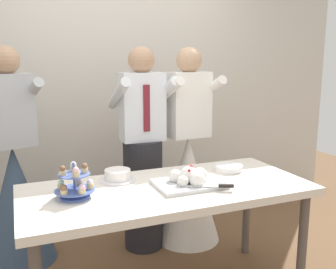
% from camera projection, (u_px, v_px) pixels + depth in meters
% --- Properties ---
extents(rear_wall, '(5.20, 0.10, 2.90)m').
position_uv_depth(rear_wall, '(108.00, 71.00, 3.59)').
color(rear_wall, beige).
rests_on(rear_wall, ground_plane).
extents(dessert_table, '(1.80, 0.80, 0.78)m').
position_uv_depth(dessert_table, '(168.00, 197.00, 2.38)').
color(dessert_table, silver).
rests_on(dessert_table, ground_plane).
extents(cupcake_stand, '(0.23, 0.23, 0.21)m').
position_uv_depth(cupcake_stand, '(75.00, 184.00, 2.16)').
color(cupcake_stand, '#4C66B2').
rests_on(cupcake_stand, dessert_table).
extents(main_cake_tray, '(0.42, 0.36, 0.13)m').
position_uv_depth(main_cake_tray, '(190.00, 179.00, 2.37)').
color(main_cake_tray, silver).
rests_on(main_cake_tray, dessert_table).
extents(plate_stack, '(0.20, 0.21, 0.04)m').
position_uv_depth(plate_stack, '(228.00, 168.00, 2.70)').
color(plate_stack, white).
rests_on(plate_stack, dessert_table).
extents(round_cake, '(0.24, 0.24, 0.07)m').
position_uv_depth(round_cake, '(118.00, 176.00, 2.48)').
color(round_cake, white).
rests_on(round_cake, dessert_table).
extents(person_groom, '(0.47, 0.49, 1.66)m').
position_uv_depth(person_groom, '(143.00, 161.00, 3.07)').
color(person_groom, '#232328').
rests_on(person_groom, ground_plane).
extents(person_bride, '(0.56, 0.56, 1.66)m').
position_uv_depth(person_bride, '(188.00, 175.00, 3.24)').
color(person_bride, white).
rests_on(person_bride, ground_plane).
extents(person_guest, '(0.59, 0.59, 1.66)m').
position_uv_depth(person_guest, '(15.00, 190.00, 2.88)').
color(person_guest, '#334760').
rests_on(person_guest, ground_plane).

